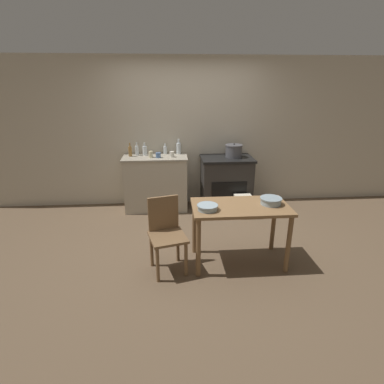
% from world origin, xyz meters
% --- Properties ---
extents(ground_plane, '(14.00, 14.00, 0.00)m').
position_xyz_m(ground_plane, '(0.00, 0.00, 0.00)').
color(ground_plane, brown).
extents(wall_back, '(8.00, 0.07, 2.55)m').
position_xyz_m(wall_back, '(0.00, 1.58, 1.27)').
color(wall_back, beige).
rests_on(wall_back, ground_plane).
extents(counter_cabinet, '(1.09, 0.56, 0.94)m').
position_xyz_m(counter_cabinet, '(-0.56, 1.28, 0.47)').
color(counter_cabinet, '#B2A893').
rests_on(counter_cabinet, ground_plane).
extents(stove, '(0.88, 0.64, 0.91)m').
position_xyz_m(stove, '(0.67, 1.25, 0.46)').
color(stove, '#2D2B28').
rests_on(stove, ground_plane).
extents(work_table, '(1.14, 0.62, 0.76)m').
position_xyz_m(work_table, '(0.50, -0.52, 0.64)').
color(work_table, olive).
rests_on(work_table, ground_plane).
extents(chair, '(0.49, 0.49, 0.88)m').
position_xyz_m(chair, '(-0.38, -0.58, 0.48)').
color(chair, brown).
rests_on(chair, ground_plane).
extents(flour_sack, '(0.28, 0.20, 0.38)m').
position_xyz_m(flour_sack, '(0.87, 0.78, 0.19)').
color(flour_sack, beige).
rests_on(flour_sack, ground_plane).
extents(stock_pot, '(0.29, 0.29, 0.24)m').
position_xyz_m(stock_pot, '(0.78, 1.26, 1.02)').
color(stock_pot, '#4C4C51').
rests_on(stock_pot, stove).
extents(mixing_bowl_large, '(0.26, 0.26, 0.08)m').
position_xyz_m(mixing_bowl_large, '(0.87, -0.50, 0.80)').
color(mixing_bowl_large, '#93A8B2').
rests_on(mixing_bowl_large, work_table).
extents(mixing_bowl_small, '(0.24, 0.24, 0.06)m').
position_xyz_m(mixing_bowl_small, '(0.10, -0.62, 0.79)').
color(mixing_bowl_small, '#93A8B2').
rests_on(mixing_bowl_small, work_table).
extents(bottle_far_left, '(0.06, 0.06, 0.22)m').
position_xyz_m(bottle_far_left, '(-0.87, 1.40, 1.03)').
color(bottle_far_left, silver).
rests_on(bottle_far_left, counter_cabinet).
extents(bottle_left, '(0.08, 0.08, 0.21)m').
position_xyz_m(bottle_left, '(-0.73, 1.40, 1.03)').
color(bottle_left, silver).
rests_on(bottle_left, counter_cabinet).
extents(bottle_mid_left, '(0.06, 0.06, 0.23)m').
position_xyz_m(bottle_mid_left, '(-0.97, 1.33, 1.03)').
color(bottle_mid_left, olive).
rests_on(bottle_mid_left, counter_cabinet).
extents(bottle_center_left, '(0.06, 0.06, 0.18)m').
position_xyz_m(bottle_center_left, '(-0.39, 1.48, 1.01)').
color(bottle_center_left, silver).
rests_on(bottle_center_left, counter_cabinet).
extents(bottle_center, '(0.08, 0.08, 0.26)m').
position_xyz_m(bottle_center, '(-0.15, 1.46, 1.04)').
color(bottle_center, silver).
rests_on(bottle_center, counter_cabinet).
extents(cup_center_right, '(0.07, 0.07, 0.10)m').
position_xyz_m(cup_center_right, '(-0.62, 1.22, 1.00)').
color(cup_center_right, beige).
rests_on(cup_center_right, counter_cabinet).
extents(cup_mid_right, '(0.08, 0.08, 0.08)m').
position_xyz_m(cup_mid_right, '(-0.50, 1.19, 0.98)').
color(cup_mid_right, '#4C6B99').
rests_on(cup_mid_right, counter_cabinet).
extents(cup_right, '(0.07, 0.07, 0.09)m').
position_xyz_m(cup_right, '(-0.27, 1.22, 0.99)').
color(cup_right, silver).
rests_on(cup_right, counter_cabinet).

